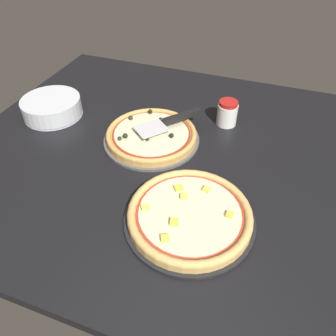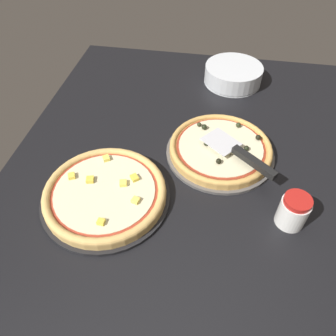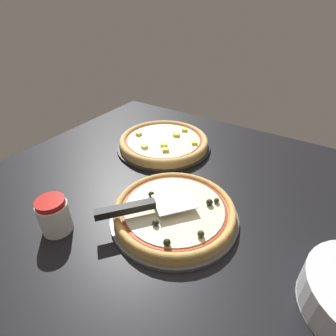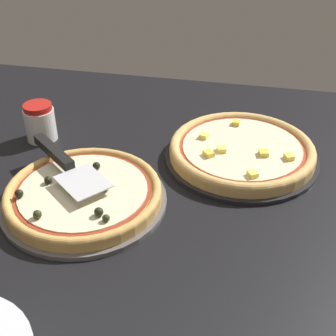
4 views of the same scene
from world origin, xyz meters
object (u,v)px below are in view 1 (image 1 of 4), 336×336
pizza_back (190,214)px  serving_spatula (175,119)px  parmesan_shaker (227,113)px  pizza_front (151,135)px  plate_stack (52,107)px

pizza_back → serving_spatula: bearing=-65.5°
serving_spatula → parmesan_shaker: 20.40cm
pizza_front → pizza_back: bearing=127.7°
serving_spatula → pizza_front: bearing=48.7°
serving_spatula → plate_stack: bearing=5.7°
serving_spatula → plate_stack: size_ratio=1.01×
serving_spatula → parmesan_shaker: bearing=-142.9°
pizza_front → plate_stack: plate_stack is taller
pizza_front → parmesan_shaker: parmesan_shaker is taller
pizza_front → parmesan_shaker: 29.85cm
pizza_back → serving_spatula: size_ratio=1.48×
pizza_front → pizza_back: (-23.32, 30.12, 0.07)cm
pizza_front → pizza_back: 38.09cm
pizza_front → plate_stack: (42.40, -2.29, 0.95)cm
parmesan_shaker → serving_spatula: bearing=37.1°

